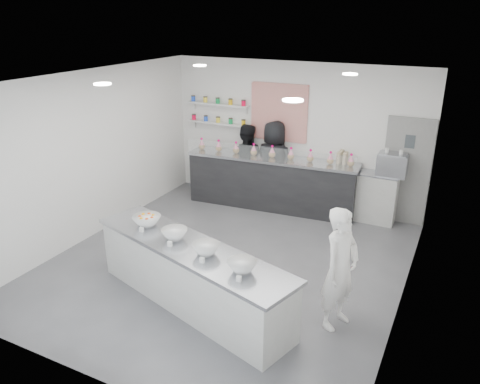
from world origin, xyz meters
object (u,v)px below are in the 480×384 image
object	(u,v)px
espresso_ledge	(362,195)
staff_left	(246,162)
woman_prep	(340,269)
back_bar	(271,183)
prep_counter	(191,276)
staff_right	(274,163)
espresso_machine	(392,165)

from	to	relation	value
espresso_ledge	staff_left	xyz separation A→B (m)	(-2.56, -0.02, 0.34)
espresso_ledge	woman_prep	size ratio (longest dim) A/B	0.81
back_bar	woman_prep	bearing A→B (deg)	-59.31
prep_counter	staff_left	world-z (taller)	staff_left
back_bar	staff_right	world-z (taller)	staff_right
prep_counter	espresso_ledge	size ratio (longest dim) A/B	2.51
prep_counter	espresso_machine	size ratio (longest dim) A/B	6.17
espresso_ledge	espresso_machine	xyz separation A→B (m)	(0.51, 0.00, 0.71)
prep_counter	woman_prep	world-z (taller)	woman_prep
prep_counter	staff_right	bearing A→B (deg)	112.91
staff_right	back_bar	bearing A→B (deg)	105.31
prep_counter	staff_right	distance (m)	4.06
prep_counter	staff_left	bearing A→B (deg)	121.97
espresso_ledge	woman_prep	xyz separation A→B (m)	(0.50, -3.55, 0.34)
staff_left	staff_right	bearing A→B (deg)	167.63
espresso_machine	woman_prep	world-z (taller)	woman_prep
espresso_machine	back_bar	bearing A→B (deg)	-173.55
woman_prep	prep_counter	bearing A→B (deg)	122.50
back_bar	prep_counter	bearing A→B (deg)	-89.06
prep_counter	espresso_machine	world-z (taller)	espresso_machine
back_bar	woman_prep	distance (m)	4.05
espresso_ledge	staff_right	xyz separation A→B (m)	(-1.90, -0.02, 0.41)
back_bar	espresso_ledge	bearing A→B (deg)	3.43
espresso_machine	staff_right	world-z (taller)	staff_right
espresso_machine	staff_left	size ratio (longest dim) A/B	0.33
back_bar	espresso_machine	xyz separation A→B (m)	(2.35, 0.27, 0.66)
woman_prep	staff_right	world-z (taller)	staff_right
espresso_machine	woman_prep	bearing A→B (deg)	-90.09
back_bar	espresso_ledge	xyz separation A→B (m)	(1.84, 0.27, -0.05)
espresso_machine	espresso_ledge	bearing A→B (deg)	180.00
back_bar	staff_left	xyz separation A→B (m)	(-0.72, 0.25, 0.29)
prep_counter	espresso_ledge	distance (m)	4.29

